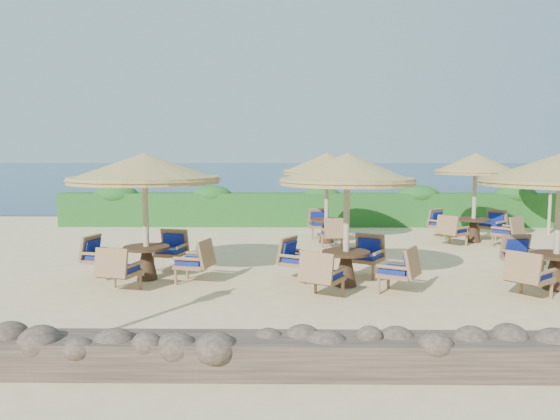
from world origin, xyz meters
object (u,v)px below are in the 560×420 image
object	(u,v)px
extra_parasol	(552,168)
cafe_set_0	(145,189)
cafe_set_2	(560,189)
cafe_set_1	(347,197)
cafe_set_4	(475,185)
cafe_set_3	(327,177)

from	to	relation	value
extra_parasol	cafe_set_0	world-z (taller)	cafe_set_0
extra_parasol	cafe_set_2	xyz separation A→B (m)	(-3.32, -7.27, -0.21)
cafe_set_1	cafe_set_2	world-z (taller)	same
cafe_set_0	cafe_set_2	distance (m)	8.21
extra_parasol	cafe_set_2	bearing A→B (deg)	-114.57
cafe_set_0	cafe_set_2	bearing A→B (deg)	-5.13
cafe_set_0	cafe_set_1	distance (m)	4.16
cafe_set_2	cafe_set_1	bearing A→B (deg)	177.00
cafe_set_4	cafe_set_2	bearing A→B (deg)	-93.28
cafe_set_2	cafe_set_4	size ratio (longest dim) A/B	1.14
cafe_set_4	extra_parasol	bearing A→B (deg)	27.75
cafe_set_3	cafe_set_4	distance (m)	4.41
cafe_set_2	extra_parasol	bearing A→B (deg)	65.43
extra_parasol	cafe_set_4	distance (m)	3.42
cafe_set_0	cafe_set_1	world-z (taller)	same
cafe_set_3	cafe_set_0	bearing A→B (deg)	-130.79
cafe_set_1	cafe_set_2	xyz separation A→B (m)	(4.06, -0.21, 0.16)
cafe_set_1	cafe_set_2	distance (m)	4.07
cafe_set_1	cafe_set_3	bearing A→B (deg)	90.13
extra_parasol	cafe_set_1	bearing A→B (deg)	-136.30
extra_parasol	cafe_set_3	bearing A→B (deg)	-166.56
cafe_set_1	cafe_set_4	distance (m)	7.02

